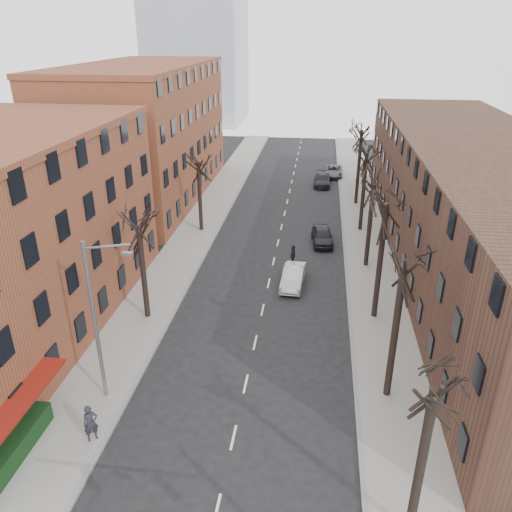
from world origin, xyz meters
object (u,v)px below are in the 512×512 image
(silver_sedan, at_px, (293,277))
(pedestrian_a, at_px, (91,423))
(parked_car_mid, at_px, (322,180))
(parked_car_near, at_px, (322,236))

(silver_sedan, distance_m, pedestrian_a, 18.98)
(silver_sedan, xyz_separation_m, parked_car_mid, (1.95, 26.93, -0.02))
(parked_car_near, xyz_separation_m, parked_car_mid, (-0.17, 18.46, -0.05))
(parked_car_near, bearing_deg, pedestrian_a, -117.84)
(parked_car_near, bearing_deg, silver_sedan, -109.37)
(parked_car_near, relative_size, parked_car_mid, 0.91)
(parked_car_mid, relative_size, pedestrian_a, 2.55)
(parked_car_near, bearing_deg, parked_car_mid, 85.16)
(silver_sedan, height_order, pedestrian_a, pedestrian_a)
(silver_sedan, bearing_deg, parked_car_near, 79.72)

